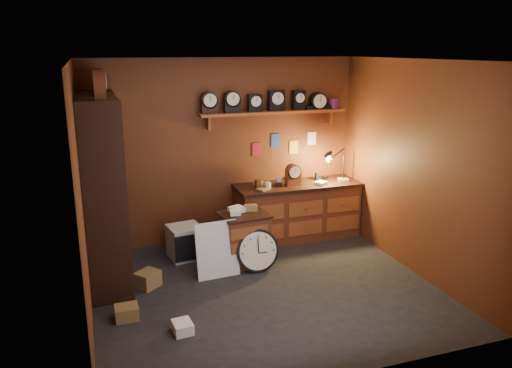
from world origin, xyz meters
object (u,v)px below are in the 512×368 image
object	(u,v)px
shelving_unit	(100,182)
low_cabinet	(244,237)
big_round_clock	(257,251)
workbench	(298,208)

from	to	relation	value
shelving_unit	low_cabinet	size ratio (longest dim) A/B	3.23
big_round_clock	low_cabinet	bearing A→B (deg)	109.73
shelving_unit	low_cabinet	xyz separation A→B (m)	(1.77, -0.19, -0.87)
shelving_unit	big_round_clock	xyz separation A→B (m)	(1.87, -0.46, -0.97)
shelving_unit	big_round_clock	bearing A→B (deg)	-13.84
workbench	low_cabinet	distance (m)	1.28
big_round_clock	shelving_unit	bearing A→B (deg)	166.16
workbench	big_round_clock	bearing A→B (deg)	-135.64
workbench	shelving_unit	bearing A→B (deg)	-170.13
workbench	low_cabinet	bearing A→B (deg)	-147.45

